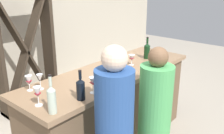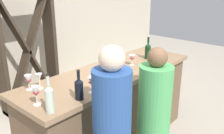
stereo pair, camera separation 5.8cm
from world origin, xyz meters
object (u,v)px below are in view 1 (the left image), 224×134
Objects in this scene: wine_glass_far_center at (29,81)px; wine_glass_near_right at (132,58)px; wine_bottle_leftmost_clear_pale at (52,99)px; wine_glass_near_center at (38,93)px; wine_bottle_second_left_near_black at (81,89)px; wine_bottle_center_dark_green at (147,50)px; wine_glass_near_left at (93,82)px; wine_glass_far_left at (40,78)px; person_left_guest at (154,118)px; wine_rack at (25,52)px.

wine_glass_near_right is at bearing -12.77° from wine_glass_far_center.
wine_glass_near_center is (-0.00, 0.19, -0.01)m from wine_bottle_leftmost_clear_pale.
wine_bottle_second_left_near_black is at bearing -69.45° from wine_glass_far_center.
wine_bottle_second_left_near_black is 1.43m from wine_bottle_center_dark_green.
wine_bottle_leftmost_clear_pale is 2.07× the size of wine_glass_near_left.
wine_glass_near_center is at bearing -178.30° from wine_bottle_center_dark_green.
wine_glass_far_left is (-0.10, 0.46, 0.01)m from wine_bottle_second_left_near_black.
wine_glass_near_left is 0.78m from person_left_guest.
wine_glass_far_left is 0.11× the size of person_left_guest.
wine_rack reaches higher than wine_glass_far_center.
wine_rack reaches higher than wine_glass_far_left.
wine_glass_far_center is at bearing 125.53° from wine_glass_near_left.
wine_rack is at bearing 60.21° from wine_glass_far_center.
wine_bottle_second_left_near_black is 1.81× the size of wine_glass_far_center.
wine_bottle_leftmost_clear_pale is at bearing -172.00° from wine_bottle_center_dark_green.
wine_glass_near_right is (0.44, -1.69, 0.14)m from wine_rack.
wine_glass_near_center is at bearing -127.11° from wine_glass_far_left.
wine_bottle_second_left_near_black is 0.20× the size of person_left_guest.
wine_rack is at bearing 61.88° from wine_glass_near_center.
person_left_guest reaches higher than wine_glass_near_left.
person_left_guest is at bearing -28.64° from wine_bottle_second_left_near_black.
wine_rack is 11.04× the size of wine_glass_near_center.
wine_bottle_center_dark_green is at bearing -8.39° from wine_glass_far_left.
wine_bottle_second_left_near_black reaches higher than wine_glass_far_left.
wine_rack is 2.30m from person_left_guest.
wine_bottle_leftmost_clear_pale is 0.53m from wine_glass_far_center.
wine_glass_far_left is 0.10m from wine_glass_far_center.
wine_rack is 6.49× the size of wine_bottle_center_dark_green.
wine_glass_near_left is 0.92× the size of wine_glass_near_center.
person_left_guest is (0.77, -0.82, -0.46)m from wine_glass_far_left.
wine_rack is 12.42× the size of wine_glass_far_center.
wine_glass_far_left is (-0.27, 0.45, 0.00)m from wine_glass_near_left.
wine_glass_far_left is (0.21, 0.47, -0.01)m from wine_bottle_leftmost_clear_pale.
wine_bottle_center_dark_green is at bearing 1.34° from wine_glass_near_right.
person_left_guest is (0.98, -0.55, -0.46)m from wine_glass_near_center.
wine_glass_far_center is (-1.25, 0.28, 0.01)m from wine_glass_near_right.
wine_bottle_center_dark_green is at bearing 9.48° from wine_bottle_second_left_near_black.
wine_bottle_center_dark_green is 1.26m from wine_glass_near_left.
wine_rack is 1.63m from wine_glass_far_center.
wine_rack is 2.14m from wine_bottle_leftmost_clear_pale.
wine_glass_far_left reaches higher than wine_glass_far_center.
wine_rack is at bearing 76.75° from wine_glass_near_left.
wine_rack is 1.63m from wine_glass_far_left.
wine_glass_far_left is at bearing 102.81° from wine_bottle_second_left_near_black.
person_left_guest is at bearing -46.81° from wine_glass_far_left.
wine_glass_near_left reaches higher than wine_glass_near_right.
wine_glass_near_center is (-0.92, -1.73, 0.16)m from wine_rack.
person_left_guest is (0.86, -0.88, -0.45)m from wine_glass_far_center.
person_left_guest reaches higher than wine_glass_far_center.
wine_glass_far_center is (-1.60, 0.27, -0.01)m from wine_bottle_center_dark_green.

